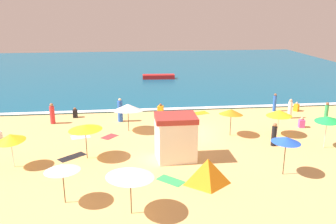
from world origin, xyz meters
TOP-DOWN VIEW (x-y plane):
  - ground_plane at (0.00, 0.00)m, footprint 60.00×60.00m
  - ocean_water at (0.00, 28.00)m, footprint 60.00×44.00m
  - wave_breaker_foam at (0.00, 6.30)m, footprint 57.00×0.70m
  - lifeguard_cabana at (-1.70, -4.31)m, footprint 2.42×2.03m
  - beach_umbrella_0 at (6.11, -1.07)m, footprint 2.30×2.29m
  - beach_umbrella_2 at (3.89, -7.05)m, footprint 1.80×1.79m
  - beach_umbrella_3 at (-4.49, 1.05)m, footprint 2.56×2.60m
  - beach_umbrella_4 at (8.18, -3.66)m, footprint 2.13×2.12m
  - beach_umbrella_5 at (2.73, -0.72)m, footprint 2.36×2.37m
  - beach_umbrella_6 at (-11.09, -4.37)m, footprint 2.31×2.31m
  - beach_umbrella_7 at (-7.03, -3.63)m, footprint 2.28×2.28m
  - beach_umbrella_8 at (-4.44, -9.96)m, footprint 2.98×2.97m
  - beach_umbrella_9 at (-7.52, -8.70)m, footprint 2.10×2.11m
  - beach_tent at (-0.50, -7.72)m, footprint 1.84×1.48m
  - beachgoer_1 at (8.77, 2.73)m, footprint 0.46×0.46m
  - beachgoer_2 at (5.03, -2.94)m, footprint 0.41×0.41m
  - beachgoer_3 at (8.65, 0.39)m, footprint 0.47×0.47m
  - beachgoer_4 at (8.34, 4.86)m, footprint 0.39×0.39m
  - beachgoer_5 at (-1.74, 4.97)m, footprint 0.58×0.58m
  - beachgoer_7 at (-10.42, 3.52)m, footprint 0.50×0.50m
  - beachgoer_8 at (-5.12, 3.44)m, footprint 0.45×0.45m
  - beachgoer_9 at (10.31, 4.68)m, footprint 0.56×0.56m
  - beachgoer_11 at (10.81, 0.82)m, footprint 0.42×0.42m
  - beachgoer_12 at (-8.89, 4.95)m, footprint 0.44×0.44m
  - beach_towel_0 at (1.79, 4.99)m, footprint 1.48×1.26m
  - beach_towel_1 at (-7.97, -3.35)m, footprint 1.74×1.62m
  - beach_towel_2 at (-2.33, -7.10)m, footprint 1.60×1.57m
  - beach_towel_3 at (-5.84, -0.04)m, footprint 1.31×1.36m
  - beach_towel_4 at (-7.90, 0.21)m, footprint 1.50×1.19m
  - small_boat_0 at (-0.55, 20.29)m, footprint 4.08×1.28m

SIDE VIEW (x-z plane):
  - ground_plane at x=0.00m, z-range 0.00..0.00m
  - beach_towel_0 at x=1.79m, z-range 0.00..0.01m
  - beach_towel_1 at x=-7.97m, z-range 0.00..0.01m
  - beach_towel_2 at x=-2.33m, z-range 0.00..0.01m
  - beach_towel_3 at x=-5.84m, z-range 0.00..0.01m
  - beach_towel_4 at x=-7.90m, z-range 0.00..0.01m
  - ocean_water at x=0.00m, z-range 0.00..0.10m
  - wave_breaker_foam at x=0.00m, z-range 0.10..0.11m
  - beachgoer_9 at x=10.31m, z-range -0.07..0.75m
  - beachgoer_3 at x=8.65m, z-range -0.07..0.75m
  - small_boat_0 at x=-0.55m, z-range 0.10..0.63m
  - beachgoer_12 at x=-8.89m, z-range -0.06..0.80m
  - beachgoer_5 at x=-1.74m, z-range -0.08..0.90m
  - beach_tent at x=-0.50m, z-range 0.00..1.44m
  - beachgoer_2 at x=5.03m, z-range -0.04..1.55m
  - beachgoer_1 at x=8.77m, z-range -0.05..1.59m
  - beachgoer_7 at x=-10.42m, z-range -0.06..1.60m
  - beachgoer_4 at x=8.34m, z-range -0.03..1.58m
  - beachgoer_11 at x=10.81m, z-range -0.02..1.79m
  - beachgoer_8 at x=-5.12m, z-range -0.07..1.85m
  - lifeguard_cabana at x=-1.70m, z-range 0.02..2.77m
  - beach_umbrella_0 at x=6.11m, z-range 0.71..2.62m
  - beach_umbrella_5 at x=2.73m, z-range 0.74..2.77m
  - beach_umbrella_6 at x=-11.09m, z-range 0.74..2.81m
  - beach_umbrella_9 at x=-7.52m, z-range 0.79..2.79m
  - beach_umbrella_3 at x=-4.49m, z-range 0.72..2.92m
  - beach_umbrella_8 at x=-4.44m, z-range 0.86..3.04m
  - beach_umbrella_4 at x=8.18m, z-range 0.86..3.08m
  - beach_umbrella_7 at x=-7.03m, z-range 0.90..3.07m
  - beach_umbrella_2 at x=3.89m, z-range 0.92..3.13m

